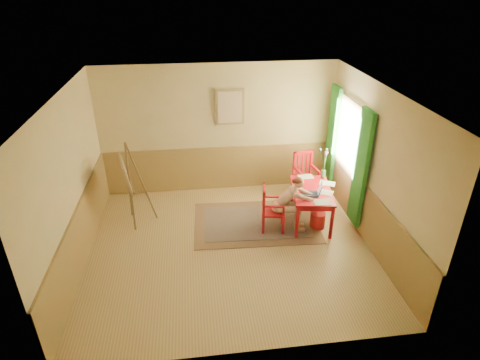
{
  "coord_description": "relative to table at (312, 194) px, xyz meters",
  "views": [
    {
      "loc": [
        -0.55,
        -5.75,
        4.37
      ],
      "look_at": [
        0.25,
        0.55,
        1.05
      ],
      "focal_mm": 29.74,
      "sensor_mm": 36.0,
      "label": 1
    }
  ],
  "objects": [
    {
      "name": "rug",
      "position": [
        -1.05,
        0.09,
        -0.62
      ],
      "size": [
        2.47,
        1.71,
        0.02
      ],
      "color": "#8C7251",
      "rests_on": "room"
    },
    {
      "name": "chair_back",
      "position": [
        0.16,
        0.99,
        -0.12
      ],
      "size": [
        0.52,
        0.54,
        1.02
      ],
      "color": "red",
      "rests_on": "room"
    },
    {
      "name": "table",
      "position": [
        0.0,
        0.0,
        0.0
      ],
      "size": [
        0.89,
        1.3,
        0.72
      ],
      "color": "red",
      "rests_on": "room"
    },
    {
      "name": "window",
      "position": [
        0.78,
        0.49,
        0.71
      ],
      "size": [
        0.12,
        2.01,
        2.2
      ],
      "color": "white",
      "rests_on": "room"
    },
    {
      "name": "laptop",
      "position": [
        -0.04,
        -0.17,
        0.14
      ],
      "size": [
        0.42,
        0.31,
        0.23
      ],
      "color": "#1E2338",
      "rests_on": "table"
    },
    {
      "name": "papers",
      "position": [
        0.16,
        0.03,
        0.09
      ],
      "size": [
        0.67,
        1.24,
        0.0
      ],
      "color": "white",
      "rests_on": "table"
    },
    {
      "name": "vase",
      "position": [
        0.35,
        0.47,
        0.37
      ],
      "size": [
        0.21,
        0.31,
        0.61
      ],
      "color": "#3F724C",
      "rests_on": "table"
    },
    {
      "name": "easel",
      "position": [
        -3.43,
        0.42,
        0.37
      ],
      "size": [
        0.63,
        0.76,
        1.7
      ],
      "color": "brown",
      "rests_on": "room"
    },
    {
      "name": "figure",
      "position": [
        -0.48,
        -0.2,
        -0.02
      ],
      "size": [
        0.85,
        0.43,
        1.11
      ],
      "color": "beige",
      "rests_on": "room"
    },
    {
      "name": "chair_left",
      "position": [
        -0.81,
        -0.15,
        -0.18
      ],
      "size": [
        0.48,
        0.46,
        0.9
      ],
      "color": "red",
      "rests_on": "room"
    },
    {
      "name": "wastebasket",
      "position": [
        0.1,
        -0.2,
        -0.48
      ],
      "size": [
        0.37,
        0.37,
        0.31
      ],
      "primitive_type": "cylinder",
      "rotation": [
        0.0,
        0.0,
        -0.36
      ],
      "color": "red",
      "rests_on": "room"
    },
    {
      "name": "wainscot",
      "position": [
        -1.64,
        0.18,
        -0.13
      ],
      "size": [
        5.0,
        4.5,
        1.0
      ],
      "color": "#A3844B",
      "rests_on": "room"
    },
    {
      "name": "room",
      "position": [
        -1.64,
        -0.61,
        0.77
      ],
      "size": [
        5.04,
        4.54,
        2.84
      ],
      "color": "tan",
      "rests_on": "ground"
    },
    {
      "name": "wall_portrait",
      "position": [
        -1.39,
        1.59,
        1.27
      ],
      "size": [
        0.6,
        0.05,
        0.76
      ],
      "color": "#978156",
      "rests_on": "room"
    }
  ]
}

